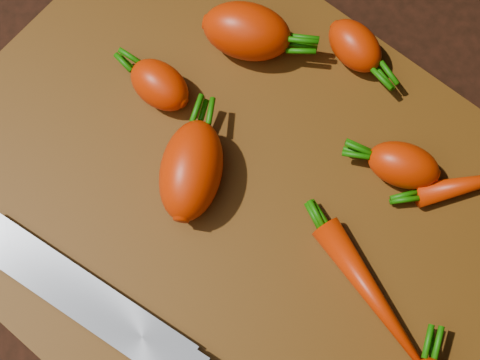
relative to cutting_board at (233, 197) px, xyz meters
The scene contains 10 objects.
ground 0.01m from the cutting_board, ahead, with size 2.00×2.00×0.01m, color black.
cutting_board is the anchor object (origin of this frame).
carrot_0 0.15m from the cutting_board, 124.44° to the left, with size 0.08×0.05×0.05m, color red.
carrot_1 0.12m from the cutting_board, 163.49° to the left, with size 0.06×0.04×0.04m, color red.
carrot_2 0.05m from the cutting_board, 162.86° to the right, with size 0.09×0.05×0.05m, color red.
carrot_3 0.15m from the cutting_board, 47.59° to the left, with size 0.06×0.04×0.04m, color red.
carrot_4 0.17m from the cutting_board, 90.14° to the left, with size 0.06×0.04×0.04m, color red.
carrot_6 0.20m from the cutting_board, 41.50° to the left, with size 0.10×0.02×0.02m, color red.
carrot_7 0.15m from the cutting_board, ahead, with size 0.14×0.02×0.02m, color red.
knife 0.14m from the cutting_board, 97.43° to the right, with size 0.33×0.07×0.02m.
Camera 1 is at (0.10, -0.12, 0.56)m, focal length 50.00 mm.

